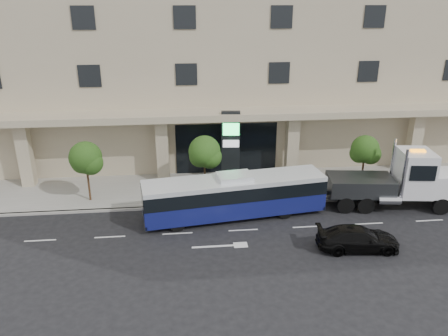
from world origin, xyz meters
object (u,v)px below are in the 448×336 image
object	(u,v)px
city_bus	(234,195)
signage_pylon	(231,147)
tow_truck	(400,181)
black_sedan	(358,238)

from	to	relation	value
city_bus	signage_pylon	bearing A→B (deg)	77.95
tow_truck	black_sedan	bearing A→B (deg)	-126.14
city_bus	tow_truck	world-z (taller)	tow_truck
black_sedan	signage_pylon	bearing A→B (deg)	35.34
city_bus	black_sedan	bearing A→B (deg)	-43.92
black_sedan	signage_pylon	world-z (taller)	signage_pylon
signage_pylon	black_sedan	bearing A→B (deg)	-53.76
tow_truck	black_sedan	xyz separation A→B (m)	(-4.75, -4.97, -1.17)
tow_truck	signage_pylon	distance (m)	12.00
city_bus	black_sedan	size ratio (longest dim) A/B	2.58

